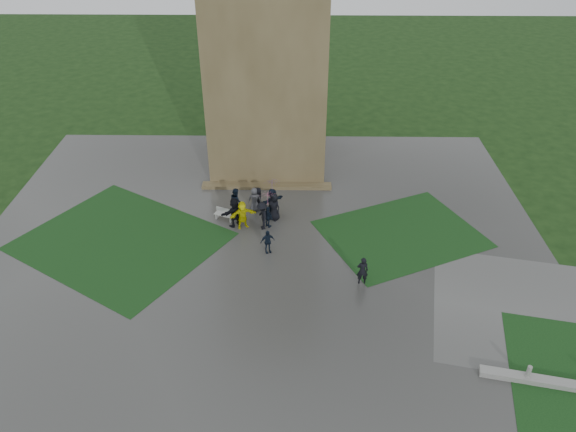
{
  "coord_description": "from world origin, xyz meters",
  "views": [
    {
      "loc": [
        1.97,
        -23.29,
        19.66
      ],
      "look_at": [
        1.56,
        5.1,
        1.2
      ],
      "focal_mm": 35.0,
      "sensor_mm": 36.0,
      "label": 1
    }
  ],
  "objects_px": {
    "bench": "(225,214)",
    "pedestrian_mid": "(268,242)",
    "tower": "(267,40)",
    "pedestrian_near": "(363,271)"
  },
  "relations": [
    {
      "from": "pedestrian_mid",
      "to": "pedestrian_near",
      "type": "distance_m",
      "value": 5.88
    },
    {
      "from": "pedestrian_mid",
      "to": "bench",
      "type": "bearing_deg",
      "value": 106.71
    },
    {
      "from": "tower",
      "to": "pedestrian_mid",
      "type": "bearing_deg",
      "value": -88.05
    },
    {
      "from": "bench",
      "to": "pedestrian_near",
      "type": "bearing_deg",
      "value": -14.84
    },
    {
      "from": "pedestrian_mid",
      "to": "pedestrian_near",
      "type": "xyz_separation_m",
      "value": [
        5.21,
        -2.73,
        0.1
      ]
    },
    {
      "from": "tower",
      "to": "pedestrian_mid",
      "type": "distance_m",
      "value": 14.53
    },
    {
      "from": "tower",
      "to": "pedestrian_mid",
      "type": "relative_size",
      "value": 12.09
    },
    {
      "from": "tower",
      "to": "pedestrian_near",
      "type": "distance_m",
      "value": 17.71
    },
    {
      "from": "tower",
      "to": "bench",
      "type": "distance_m",
      "value": 12.35
    },
    {
      "from": "bench",
      "to": "pedestrian_mid",
      "type": "xyz_separation_m",
      "value": [
        2.89,
        -3.44,
        0.36
      ]
    }
  ]
}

